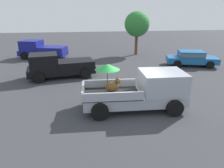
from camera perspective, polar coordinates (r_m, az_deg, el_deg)
ground_plane at (r=10.76m, az=5.88°, el=-6.63°), size 80.00×80.00×0.00m
pickup_truck_main at (r=10.48m, az=8.35°, el=-1.69°), size 5.11×2.40×2.28m
pickup_truck_red at (r=22.98m, az=-18.82°, el=8.89°), size 5.11×3.15×1.80m
pickup_truck_far at (r=15.82m, az=-14.42°, el=4.85°), size 5.03×2.80×1.80m
parked_sedan_near at (r=19.95m, az=20.87°, el=6.77°), size 4.61×2.79×1.33m
tree_by_lot at (r=23.41m, az=6.84°, el=15.89°), size 2.68×2.68×4.64m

